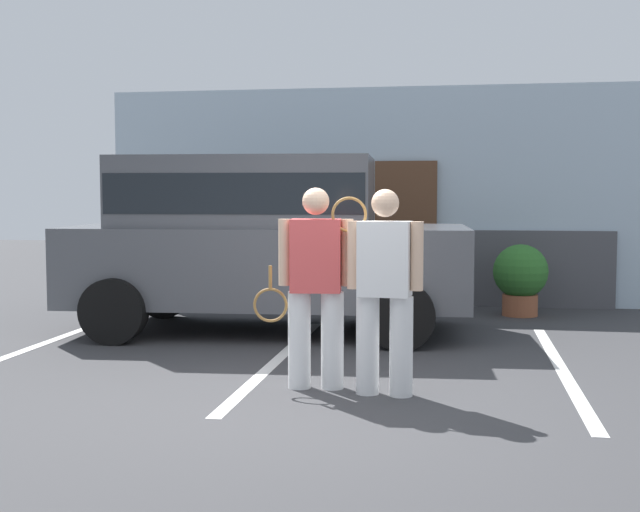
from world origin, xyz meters
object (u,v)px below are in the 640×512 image
at_px(tennis_player_man, 315,285).
at_px(potted_plant_by_porch, 520,276).
at_px(tennis_player_woman, 384,288).
at_px(parked_suv, 260,235).

bearing_deg(tennis_player_man, potted_plant_by_porch, -119.88).
distance_m(tennis_player_man, tennis_player_woman, 0.60).
relative_size(parked_suv, tennis_player_man, 2.80).
relative_size(parked_suv, tennis_player_woman, 2.82).
xyz_separation_m(parked_suv, tennis_player_woman, (1.72, -2.80, -0.27)).
relative_size(parked_suv, potted_plant_by_porch, 4.93).
bearing_deg(tennis_player_woman, parked_suv, -53.42).
height_order(tennis_player_woman, potted_plant_by_porch, tennis_player_woman).
distance_m(tennis_player_woman, potted_plant_by_porch, 4.83).
xyz_separation_m(parked_suv, potted_plant_by_porch, (3.12, 1.81, -0.61)).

